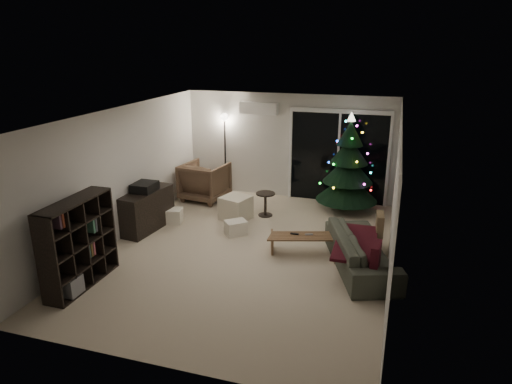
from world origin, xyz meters
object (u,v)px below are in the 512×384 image
armchair (205,181)px  coffee_table (302,245)px  sofa (361,251)px  bookshelf (69,242)px  media_cabinet (146,210)px  christmas_tree (348,163)px

armchair → coffee_table: bearing=149.1°
sofa → armchair: bearing=38.2°
bookshelf → armchair: bookshelf is taller
media_cabinet → sofa: size_ratio=0.61×
media_cabinet → armchair: armchair is taller
bookshelf → sofa: bookshelf is taller
armchair → coffee_table: 3.65m
christmas_tree → sofa: bearing=-78.5°
sofa → coffee_table: sofa is taller
bookshelf → christmas_tree: bearing=68.2°
sofa → christmas_tree: 2.88m
media_cabinet → armchair: 2.06m
coffee_table → christmas_tree: bearing=62.4°
bookshelf → media_cabinet: (0.00, 2.29, -0.30)m
armchair → christmas_tree: christmas_tree is taller
media_cabinet → christmas_tree: christmas_tree is taller
bookshelf → christmas_tree: christmas_tree is taller
media_cabinet → christmas_tree: size_ratio=0.58×
media_cabinet → sofa: 4.32m
bookshelf → christmas_tree: 5.91m
media_cabinet → christmas_tree: (3.75, 2.27, 0.70)m
coffee_table → armchair: bearing=124.7°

